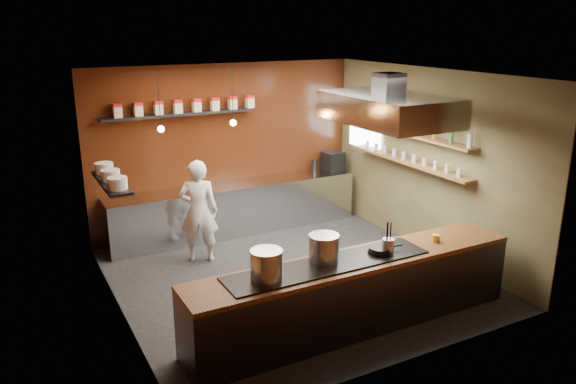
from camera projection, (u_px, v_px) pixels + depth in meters
floor at (293, 277)px, 8.43m from camera, size 5.00×5.00×0.00m
back_wall at (227, 148)px, 10.11m from camera, size 5.00×0.00×5.00m
left_wall at (115, 208)px, 6.87m from camera, size 0.00×5.00×5.00m
right_wall at (428, 162)px, 9.12m from camera, size 0.00×5.00×5.00m
ceiling at (294, 74)px, 7.56m from camera, size 5.00×5.00×0.00m
window_pane at (365, 122)px, 10.42m from camera, size 0.00×1.00×1.00m
prep_counter at (236, 208)px, 10.13m from camera, size 4.60×0.65×0.90m
pass_counter at (355, 293)px, 6.94m from camera, size 4.40×0.72×0.94m
tin_shelf at (179, 114)px, 9.38m from camera, size 2.60×0.26×0.04m
plate_shelf at (111, 182)px, 7.77m from camera, size 0.30×1.40×0.04m
bottle_shelf_upper at (410, 134)px, 9.18m from camera, size 0.26×2.80×0.04m
bottle_shelf_lower at (408, 162)px, 9.32m from camera, size 0.26×2.80×0.04m
extractor_hood at (388, 108)px, 7.95m from camera, size 1.20×2.00×0.72m
pendant_left at (161, 126)px, 8.61m from camera, size 0.10×0.10×0.95m
pendant_right at (233, 120)px, 9.15m from camera, size 0.10×0.10×0.95m
storage_tins at (187, 106)px, 9.41m from camera, size 2.43×0.13×0.22m
plate_stacks at (110, 175)px, 7.74m from camera, size 0.26×1.16×0.16m
bottles at (411, 126)px, 9.14m from camera, size 0.06×2.66×0.24m
wine_glasses at (409, 157)px, 9.29m from camera, size 0.07×2.37×0.13m
stockpot_large at (266, 265)px, 6.17m from camera, size 0.41×0.41×0.35m
stockpot_small at (324, 248)px, 6.63m from camera, size 0.47×0.47×0.34m
utensil_crock at (388, 246)px, 6.90m from camera, size 0.17×0.17×0.19m
frying_pan at (380, 250)px, 6.94m from camera, size 0.47×0.30×0.07m
butter_jar at (436, 238)px, 7.34m from camera, size 0.11×0.11×0.09m
espresso_machine at (333, 161)px, 10.95m from camera, size 0.38×0.37×0.36m
chef at (199, 211)px, 8.80m from camera, size 0.72×0.62×1.66m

